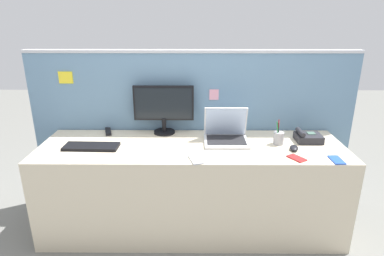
% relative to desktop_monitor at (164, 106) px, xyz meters
% --- Properties ---
extents(ground_plane, '(10.00, 10.00, 0.00)m').
position_rel_desktop_monitor_xyz_m(ground_plane, '(0.23, -0.28, -0.94)').
color(ground_plane, slate).
extents(desk, '(2.29, 0.67, 0.71)m').
position_rel_desktop_monitor_xyz_m(desk, '(0.23, -0.28, -0.59)').
color(desk, beige).
rests_on(desk, ground_plane).
extents(cubicle_divider, '(2.70, 0.07, 1.38)m').
position_rel_desktop_monitor_xyz_m(cubicle_divider, '(0.23, 0.10, -0.25)').
color(cubicle_divider, '#6084A3').
rests_on(cubicle_divider, ground_plane).
extents(desktop_monitor, '(0.49, 0.17, 0.40)m').
position_rel_desktop_monitor_xyz_m(desktop_monitor, '(0.00, 0.00, 0.00)').
color(desktop_monitor, black).
rests_on(desktop_monitor, desk).
extents(laptop, '(0.33, 0.28, 0.26)m').
position_rel_desktop_monitor_xyz_m(laptop, '(0.49, -0.18, -0.17)').
color(laptop, silver).
rests_on(laptop, desk).
extents(desk_phone, '(0.19, 0.16, 0.09)m').
position_rel_desktop_monitor_xyz_m(desk_phone, '(1.13, -0.19, -0.19)').
color(desk_phone, '#232328').
rests_on(desk_phone, desk).
extents(keyboard_main, '(0.40, 0.16, 0.02)m').
position_rel_desktop_monitor_xyz_m(keyboard_main, '(-0.51, -0.33, -0.22)').
color(keyboard_main, black).
rests_on(keyboard_main, desk).
extents(computer_mouse_right_hand, '(0.08, 0.11, 0.03)m').
position_rel_desktop_monitor_xyz_m(computer_mouse_right_hand, '(0.97, -0.36, -0.21)').
color(computer_mouse_right_hand, black).
rests_on(computer_mouse_right_hand, desk).
extents(pen_cup, '(0.08, 0.08, 0.19)m').
position_rel_desktop_monitor_xyz_m(pen_cup, '(0.89, -0.25, -0.18)').
color(pen_cup, '#99999E').
rests_on(pen_cup, desk).
extents(cell_phone_red_case, '(0.13, 0.14, 0.01)m').
position_rel_desktop_monitor_xyz_m(cell_phone_red_case, '(0.95, -0.51, -0.22)').
color(cell_phone_red_case, '#B22323').
rests_on(cell_phone_red_case, desk).
extents(cell_phone_blue_case, '(0.08, 0.14, 0.01)m').
position_rel_desktop_monitor_xyz_m(cell_phone_blue_case, '(1.21, -0.54, -0.22)').
color(cell_phone_blue_case, blue).
rests_on(cell_phone_blue_case, desk).
extents(cell_phone_silver_slab, '(0.11, 0.16, 0.01)m').
position_rel_desktop_monitor_xyz_m(cell_phone_silver_slab, '(0.26, -0.54, -0.22)').
color(cell_phone_silver_slab, '#B7BAC1').
rests_on(cell_phone_silver_slab, desk).
extents(tv_remote, '(0.09, 0.18, 0.02)m').
position_rel_desktop_monitor_xyz_m(tv_remote, '(-0.47, -0.00, -0.22)').
color(tv_remote, black).
rests_on(tv_remote, desk).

